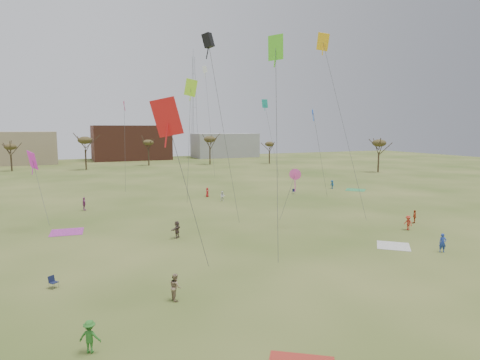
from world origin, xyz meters
name	(u,v)px	position (x,y,z in m)	size (l,w,h in m)	color
ground	(296,259)	(0.00, 0.00, 0.00)	(260.00, 260.00, 0.00)	#314A17
flyer_near_center	(90,337)	(-17.25, -8.57, 0.85)	(1.09, 0.63, 1.69)	#2A6F25
flyer_near_right	(443,243)	(13.36, -3.55, 0.86)	(0.63, 0.41, 1.72)	#213B9A
spectator_fore_a	(415,217)	(20.06, 6.06, 0.78)	(0.92, 0.38, 1.56)	#BC4220
spectator_fore_b	(175,287)	(-11.66, -4.06, 0.90)	(0.87, 0.68, 1.80)	#977C60
spectator_fore_c	(177,229)	(-7.57, 10.90, 0.89)	(1.64, 0.52, 1.77)	brown
flyer_mid_b	(408,223)	(16.83, 3.92, 0.80)	(1.04, 0.60, 1.61)	#BB3523
spectator_mid_d	(84,204)	(-15.53, 29.81, 0.92)	(1.07, 0.45, 1.83)	#9D418A
spectator_mid_e	(223,196)	(4.46, 28.92, 0.76)	(0.74, 0.58, 1.53)	silver
flyer_far_b	(207,192)	(3.59, 33.64, 0.76)	(0.74, 0.48, 1.51)	#B31E20
flyer_far_c	(332,184)	(27.83, 32.93, 0.79)	(1.03, 0.59, 1.59)	navy
blanket_cream	(393,246)	(10.70, -0.29, 0.00)	(2.97, 2.97, 0.03)	silver
blanket_plum	(67,232)	(-17.94, 17.98, 0.00)	(3.34, 3.34, 0.03)	#A33292
blanket_olive	(355,190)	(30.78, 29.86, 0.00)	(3.39, 3.39, 0.03)	#338E4D
camp_chair_left	(54,285)	(-19.06, 1.37, 0.26)	(0.73, 0.74, 0.87)	#131936
camp_chair_right	(294,192)	(18.14, 30.53, 0.26)	(0.72, 0.73, 0.87)	#131835
kites_aloft	(221,82)	(2.47, 24.12, 17.49)	(50.15, 66.55, 23.21)	red
tree_line	(125,144)	(-2.85, 79.12, 7.09)	(117.44, 49.32, 8.91)	#3A2B1E
building_tan	(0,148)	(-35.00, 115.00, 5.00)	(32.00, 14.00, 10.00)	#937F60
building_brick	(131,143)	(5.00, 120.00, 6.00)	(26.00, 16.00, 12.00)	brown
building_grey	(225,145)	(40.00, 118.00, 4.50)	(24.00, 12.00, 9.00)	gray
radio_tower	(194,107)	(30.00, 125.00, 19.21)	(1.51, 1.72, 41.00)	#9EA3A8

